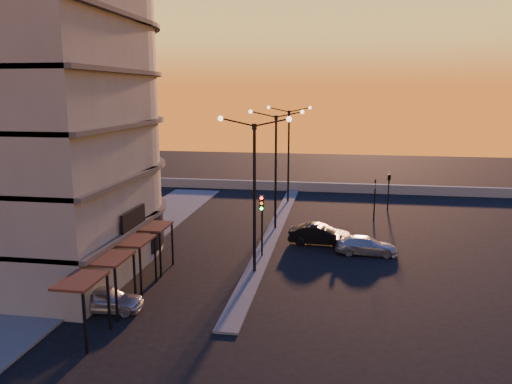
% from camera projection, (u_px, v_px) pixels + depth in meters
% --- Properties ---
extents(ground, '(120.00, 120.00, 0.00)m').
position_uv_depth(ground, '(254.00, 273.00, 30.50)').
color(ground, black).
rests_on(ground, ground).
extents(sidewalk_west, '(5.00, 40.00, 0.12)m').
position_uv_depth(sidewalk_west, '(121.00, 244.00, 36.05)').
color(sidewalk_west, '#50504E').
rests_on(sidewalk_west, ground).
extents(median, '(1.20, 36.00, 0.12)m').
position_uv_depth(median, '(275.00, 228.00, 40.16)').
color(median, '#50504E').
rests_on(median, ground).
extents(parapet, '(44.00, 0.50, 1.00)m').
position_uv_depth(parapet, '(311.00, 187.00, 55.21)').
color(parapet, slate).
rests_on(parapet, ground).
extents(building, '(14.35, 17.08, 25.00)m').
position_uv_depth(building, '(29.00, 74.00, 30.42)').
color(building, slate).
rests_on(building, ground).
extents(streetlamp_near, '(4.32, 0.32, 9.51)m').
position_uv_depth(streetlamp_near, '(254.00, 183.00, 29.39)').
color(streetlamp_near, black).
rests_on(streetlamp_near, ground).
extents(streetlamp_mid, '(4.32, 0.32, 9.51)m').
position_uv_depth(streetlamp_mid, '(276.00, 160.00, 39.06)').
color(streetlamp_mid, black).
rests_on(streetlamp_mid, ground).
extents(streetlamp_far, '(4.32, 0.32, 9.51)m').
position_uv_depth(streetlamp_far, '(289.00, 146.00, 48.72)').
color(streetlamp_far, black).
rests_on(streetlamp_far, ground).
extents(traffic_light_main, '(0.28, 0.44, 4.25)m').
position_uv_depth(traffic_light_main, '(262.00, 216.00, 32.70)').
color(traffic_light_main, black).
rests_on(traffic_light_main, ground).
extents(signal_east_a, '(0.13, 0.16, 3.60)m').
position_uv_depth(signal_east_a, '(375.00, 199.00, 42.36)').
color(signal_east_a, black).
rests_on(signal_east_a, ground).
extents(signal_east_b, '(0.42, 1.99, 3.60)m').
position_uv_depth(signal_east_b, '(389.00, 178.00, 45.75)').
color(signal_east_b, black).
rests_on(signal_east_b, ground).
extents(car_hatchback, '(3.84, 1.81, 1.27)m').
position_uv_depth(car_hatchback, '(106.00, 299.00, 25.09)').
color(car_hatchback, '#ABACB3').
rests_on(car_hatchback, ground).
extents(car_sedan, '(4.51, 1.80, 1.46)m').
position_uv_depth(car_sedan, '(320.00, 235.00, 36.04)').
color(car_sedan, black).
rests_on(car_sedan, ground).
extents(car_wagon, '(4.16, 1.72, 1.20)m').
position_uv_depth(car_wagon, '(366.00, 245.00, 33.91)').
color(car_wagon, '#A7A9AF').
rests_on(car_wagon, ground).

